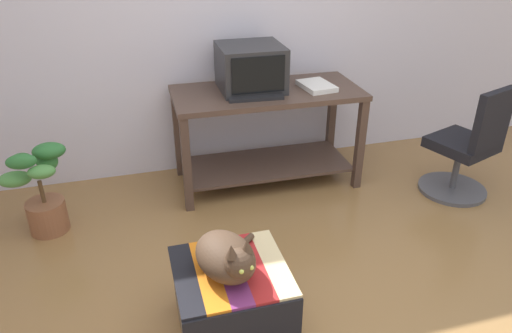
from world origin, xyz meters
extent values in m
plane|color=olive|center=(0.00, 0.00, 0.00)|extent=(14.00, 14.00, 0.00)
cube|color=silver|center=(0.00, 2.05, 1.30)|extent=(8.00, 0.10, 2.60)
cube|color=#4C382D|center=(-0.44, 1.33, 0.37)|extent=(0.06, 0.06, 0.74)
cube|color=#4C382D|center=(0.91, 1.30, 0.37)|extent=(0.06, 0.06, 0.74)
cube|color=#4C382D|center=(0.92, 1.87, 0.37)|extent=(0.06, 0.06, 0.74)
cube|color=#4C382D|center=(-0.43, 1.90, 0.37)|extent=(0.06, 0.06, 0.74)
cube|color=#4C382D|center=(0.24, 1.60, 0.15)|extent=(1.32, 0.58, 0.02)
cube|color=#4C382D|center=(0.24, 1.60, 0.76)|extent=(1.44, 0.67, 0.04)
cube|color=#28282B|center=(0.13, 1.67, 0.79)|extent=(0.34, 0.32, 0.02)
cube|color=#28282B|center=(0.13, 1.67, 0.95)|extent=(0.48, 0.45, 0.33)
cube|color=black|center=(0.13, 1.44, 0.95)|extent=(0.39, 0.02, 0.26)
cube|color=black|center=(0.10, 1.46, 0.79)|extent=(0.41, 0.18, 0.02)
cube|color=white|center=(0.62, 1.54, 0.80)|extent=(0.25, 0.32, 0.04)
cube|color=#7A664C|center=(-0.39, 0.12, 0.19)|extent=(0.54, 0.50, 0.37)
cube|color=black|center=(-0.62, 0.12, 0.38)|extent=(0.11, 0.54, 0.02)
cube|color=orange|center=(-0.51, 0.12, 0.38)|extent=(0.11, 0.54, 0.02)
cube|color=#7A2D6B|center=(-0.39, 0.12, 0.38)|extent=(0.11, 0.54, 0.02)
cube|color=#AD2323|center=(-0.28, 0.12, 0.38)|extent=(0.11, 0.54, 0.02)
cube|color=beige|center=(-0.17, 0.12, 0.38)|extent=(0.11, 0.54, 0.02)
ellipsoid|color=#473323|center=(-0.42, 0.11, 0.49)|extent=(0.36, 0.44, 0.20)
sphere|color=#473323|center=(-0.38, -0.03, 0.54)|extent=(0.15, 0.15, 0.15)
cylinder|color=#473323|center=(-0.34, 0.24, 0.41)|extent=(0.25, 0.22, 0.04)
cone|color=#473323|center=(-0.42, -0.04, 0.63)|extent=(0.06, 0.06, 0.07)
cone|color=#473323|center=(-0.34, -0.02, 0.63)|extent=(0.06, 0.06, 0.07)
sphere|color=#C6D151|center=(-0.39, -0.10, 0.55)|extent=(0.02, 0.02, 0.02)
sphere|color=#C6D151|center=(-0.34, -0.08, 0.55)|extent=(0.02, 0.02, 0.02)
cylinder|color=brown|center=(-1.42, 1.33, 0.11)|extent=(0.26, 0.26, 0.23)
cylinder|color=brown|center=(-1.42, 1.33, 0.31)|extent=(0.03, 0.03, 0.16)
ellipsoid|color=#2D7033|center=(-1.32, 1.35, 0.59)|extent=(0.21, 0.14, 0.11)
ellipsoid|color=#38843D|center=(-1.36, 1.39, 0.50)|extent=(0.14, 0.13, 0.13)
ellipsoid|color=#2D7033|center=(-1.52, 1.42, 0.52)|extent=(0.14, 0.13, 0.09)
ellipsoid|color=#4C8E42|center=(-1.56, 1.30, 0.44)|extent=(0.21, 0.13, 0.10)
ellipsoid|color=#2D7033|center=(-1.48, 1.23, 0.59)|extent=(0.19, 0.09, 0.10)
ellipsoid|color=#4C8E42|center=(-1.37, 1.21, 0.51)|extent=(0.17, 0.12, 0.09)
cylinder|color=#4C4C51|center=(1.62, 1.03, 0.01)|extent=(0.52, 0.52, 0.03)
cylinder|color=#4C4C51|center=(1.62, 1.03, 0.20)|extent=(0.05, 0.05, 0.34)
cube|color=black|center=(1.62, 1.03, 0.41)|extent=(0.53, 0.53, 0.08)
cube|color=black|center=(1.68, 0.85, 0.67)|extent=(0.38, 0.18, 0.44)
cylinder|color=#2351B2|center=(0.70, 1.59, 0.78)|extent=(0.14, 0.02, 0.01)
camera|label=1|loc=(-0.77, -1.71, 1.96)|focal=33.51mm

